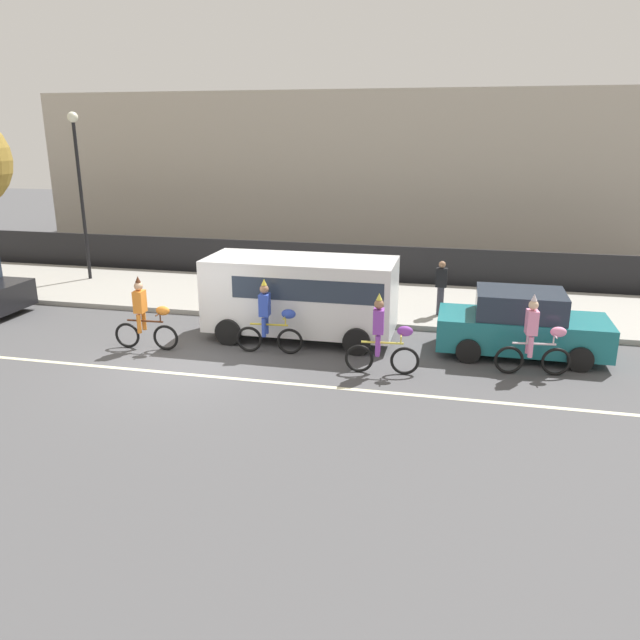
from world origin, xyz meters
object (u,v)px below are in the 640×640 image
(parade_cyclist_orange, at_px, (145,318))
(parked_car_teal, at_px, (521,325))
(parade_cyclist_purple, at_px, (383,339))
(parked_van_white, at_px, (303,292))
(parade_cyclist_cobalt, at_px, (269,321))
(street_lamp_post, at_px, (79,172))
(pedestrian_onlooker, at_px, (441,287))
(parade_cyclist_pink, at_px, (535,340))

(parade_cyclist_orange, xyz_separation_m, parked_car_teal, (9.29, 1.71, -0.06))
(parade_cyclist_purple, distance_m, parked_van_white, 3.24)
(parked_van_white, relative_size, parked_car_teal, 1.22)
(parade_cyclist_cobalt, height_order, parked_car_teal, parade_cyclist_cobalt)
(street_lamp_post, bearing_deg, parked_van_white, -25.47)
(parade_cyclist_orange, xyz_separation_m, pedestrian_onlooker, (7.21, 4.33, 0.17))
(parade_cyclist_pink, distance_m, street_lamp_post, 16.48)
(parked_van_white, distance_m, pedestrian_onlooker, 4.34)
(parade_cyclist_cobalt, distance_m, pedestrian_onlooker, 5.62)
(parade_cyclist_orange, bearing_deg, parked_van_white, 25.88)
(parked_car_teal, relative_size, pedestrian_onlooker, 2.53)
(parked_van_white, relative_size, street_lamp_post, 0.85)
(parked_van_white, height_order, parked_car_teal, parked_van_white)
(parade_cyclist_orange, bearing_deg, parade_cyclist_cobalt, 7.60)
(pedestrian_onlooker, bearing_deg, street_lamp_post, 171.59)
(parade_cyclist_cobalt, xyz_separation_m, street_lamp_post, (-8.77, 5.80, 3.15))
(parade_cyclist_pink, bearing_deg, parked_van_white, 166.37)
(parade_cyclist_orange, bearing_deg, parade_cyclist_purple, -2.98)
(parade_cyclist_purple, bearing_deg, parked_van_white, 138.88)
(parade_cyclist_orange, relative_size, parked_van_white, 0.38)
(parade_cyclist_orange, distance_m, parked_car_teal, 9.45)
(parade_cyclist_orange, height_order, parade_cyclist_purple, same)
(parade_cyclist_purple, height_order, pedestrian_onlooker, parade_cyclist_purple)
(parade_cyclist_orange, relative_size, pedestrian_onlooker, 1.19)
(parade_cyclist_pink, bearing_deg, pedestrian_onlooker, 120.12)
(parade_cyclist_purple, xyz_separation_m, parade_cyclist_pink, (3.38, 0.71, 0.00))
(parade_cyclist_cobalt, relative_size, parked_car_teal, 0.47)
(parade_cyclist_purple, xyz_separation_m, parked_car_teal, (3.18, 2.03, -0.06))
(parade_cyclist_cobalt, xyz_separation_m, parked_car_teal, (6.12, 1.29, -0.06))
(parade_cyclist_pink, height_order, street_lamp_post, street_lamp_post)
(parade_cyclist_purple, distance_m, street_lamp_post, 13.78)
(parade_cyclist_orange, xyz_separation_m, parade_cyclist_purple, (6.12, -0.32, 0.00))
(parked_car_teal, height_order, street_lamp_post, street_lamp_post)
(parked_van_white, bearing_deg, parade_cyclist_pink, -13.63)
(street_lamp_post, bearing_deg, parade_cyclist_orange, -48.02)
(street_lamp_post, distance_m, pedestrian_onlooker, 13.28)
(parade_cyclist_purple, xyz_separation_m, street_lamp_post, (-11.71, 6.54, 3.15))
(parade_cyclist_orange, relative_size, parade_cyclist_cobalt, 1.00)
(parked_van_white, bearing_deg, parade_cyclist_cobalt, -111.05)
(parade_cyclist_orange, bearing_deg, pedestrian_onlooker, 30.99)
(parked_van_white, height_order, pedestrian_onlooker, parked_van_white)
(parade_cyclist_orange, distance_m, street_lamp_post, 8.94)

